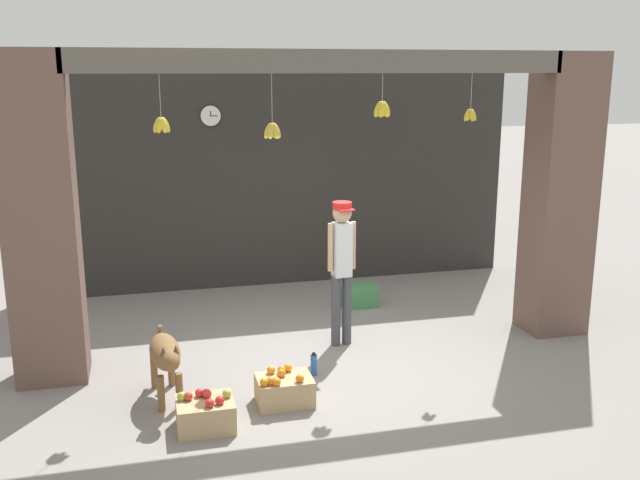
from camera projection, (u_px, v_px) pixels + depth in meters
name	position (u px, v px, depth m)	size (l,w,h in m)	color
ground_plane	(330.00, 360.00, 7.96)	(60.00, 60.00, 0.00)	gray
shop_back_wall	(276.00, 173.00, 10.48)	(7.16, 0.12, 3.37)	#2D2B28
shop_pillar_left	(41.00, 221.00, 7.15)	(0.70, 0.60, 3.37)	brown
shop_pillar_right	(560.00, 196.00, 8.55)	(0.70, 0.60, 3.37)	brown
storefront_awning	(327.00, 64.00, 7.32)	(5.26, 0.24, 0.91)	#5B564C
dog	(166.00, 355.00, 6.90)	(0.35, 1.04, 0.70)	brown
shopkeeper	(342.00, 261.00, 8.19)	(0.34, 0.29, 1.71)	#424247
fruit_crate_oranges	(284.00, 389.00, 6.90)	(0.53, 0.41, 0.35)	tan
fruit_crate_apples	(205.00, 413.00, 6.43)	(0.51, 0.43, 0.35)	tan
produce_box_green	(358.00, 295.00, 9.76)	(0.49, 0.33, 0.30)	#42844C
water_bottle	(314.00, 365.00, 7.56)	(0.07, 0.07, 0.25)	#2D60AD
wall_clock	(211.00, 116.00, 9.99)	(0.30, 0.03, 0.30)	black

